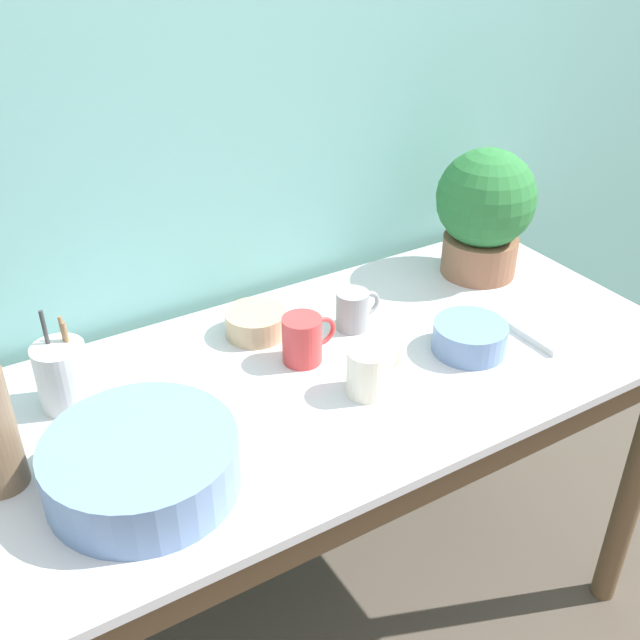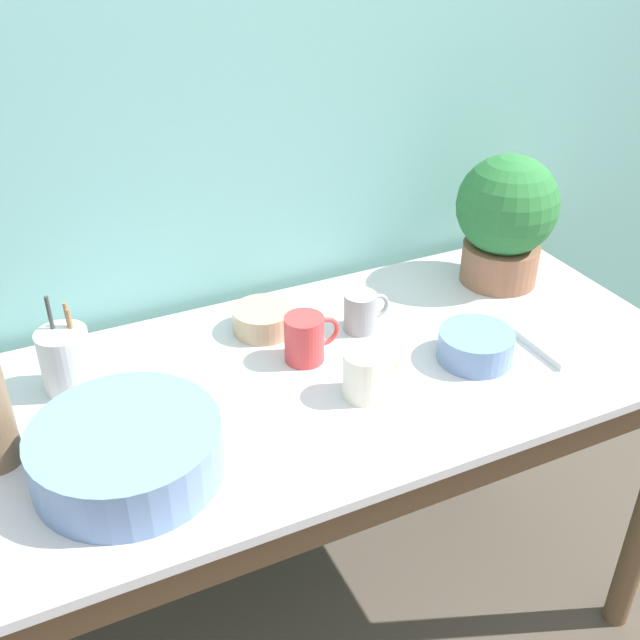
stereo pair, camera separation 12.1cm
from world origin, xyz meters
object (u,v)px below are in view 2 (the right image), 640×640
mug_red (306,338)px  mug_cream (366,374)px  mug_grey (361,312)px  utensil_cup (66,360)px  potted_plant (506,217)px  tray_board (580,336)px  bowl_wash_large (127,451)px  bowl_small_blue (475,346)px  bowl_small_tan (263,319)px

mug_red → mug_cream: mug_red is taller
mug_grey → utensil_cup: 0.60m
mug_red → mug_cream: bearing=-71.4°
potted_plant → tray_board: size_ratio=1.34×
bowl_wash_large → tray_board: bowl_wash_large is taller
utensil_cup → mug_cream: bearing=-27.4°
mug_red → bowl_small_blue: mug_red is taller
potted_plant → bowl_wash_large: size_ratio=1.00×
bowl_small_tan → mug_red: bearing=-74.8°
mug_grey → bowl_small_blue: size_ratio=0.69×
bowl_small_blue → bowl_wash_large: bearing=-177.4°
mug_cream → tray_board: (0.50, -0.03, -0.04)m
potted_plant → mug_red: bearing=-169.0°
potted_plant → bowl_small_tan: bearing=177.1°
potted_plant → tray_board: 0.33m
mug_grey → bowl_small_tan: mug_grey is taller
bowl_wash_large → mug_grey: bearing=22.7°
mug_cream → bowl_small_blue: mug_cream is taller
mug_grey → mug_cream: mug_cream is taller
utensil_cup → mug_grey: bearing=-4.7°
bowl_small_tan → mug_grey: bearing=-23.6°
mug_cream → bowl_small_blue: bearing=2.3°
mug_grey → utensil_cup: utensil_cup is taller
potted_plant → mug_cream: 0.57m
bowl_small_blue → mug_red: bearing=154.8°
bowl_wash_large → mug_cream: same height
bowl_wash_large → bowl_small_tan: size_ratio=2.39×
bowl_small_tan → utensil_cup: utensil_cup is taller
potted_plant → mug_red: (-0.55, -0.11, -0.11)m
potted_plant → mug_red: size_ratio=2.63×
bowl_wash_large → utensil_cup: 0.28m
bowl_small_tan → tray_board: 0.66m
mug_grey → mug_cream: size_ratio=0.89×
bowl_wash_large → bowl_small_blue: 0.70m
bowl_small_blue → tray_board: bearing=-8.5°
potted_plant → bowl_small_blue: 0.37m
potted_plant → utensil_cup: bearing=-179.7°
tray_board → mug_cream: bearing=177.0°
bowl_wash_large → utensil_cup: (-0.05, 0.28, 0.02)m
potted_plant → mug_cream: bearing=-152.3°
bowl_wash_large → mug_red: mug_red is taller
bowl_wash_large → mug_red: size_ratio=2.64×
bowl_wash_large → tray_board: size_ratio=1.35×
bowl_small_tan → tray_board: size_ratio=0.57×
mug_red → bowl_small_tan: (-0.04, 0.14, -0.02)m
utensil_cup → tray_board: 1.03m
mug_grey → bowl_small_tan: bearing=156.4°
potted_plant → mug_grey: (-0.40, -0.05, -0.12)m
bowl_small_tan → utensil_cup: (-0.41, -0.03, 0.04)m
mug_cream → bowl_small_tan: size_ratio=0.90×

